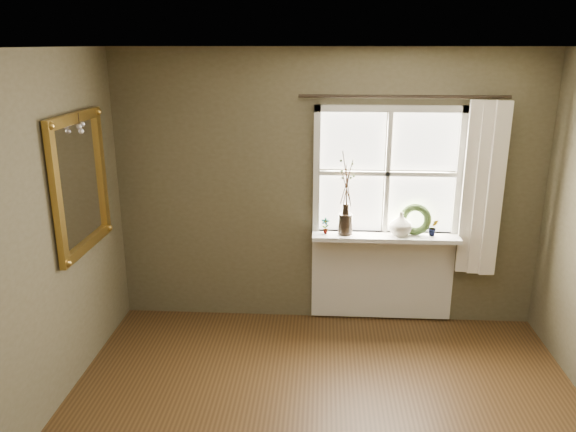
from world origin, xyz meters
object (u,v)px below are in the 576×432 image
(cream_vase, at_px, (401,224))
(wreath, at_px, (415,223))
(dark_jug, at_px, (345,224))
(gilt_mirror, at_px, (80,183))

(cream_vase, distance_m, wreath, 0.14)
(cream_vase, height_order, wreath, wreath)
(dark_jug, height_order, gilt_mirror, gilt_mirror)
(wreath, xyz_separation_m, gilt_mirror, (-2.79, -0.80, 0.54))
(wreath, relative_size, gilt_mirror, 0.27)
(dark_jug, relative_size, cream_vase, 0.88)
(cream_vase, relative_size, gilt_mirror, 0.20)
(gilt_mirror, bearing_deg, cream_vase, 16.10)
(dark_jug, bearing_deg, wreath, 3.54)
(dark_jug, height_order, cream_vase, cream_vase)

